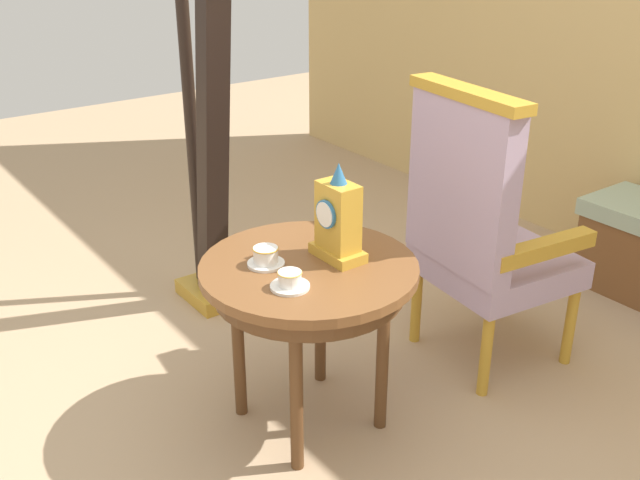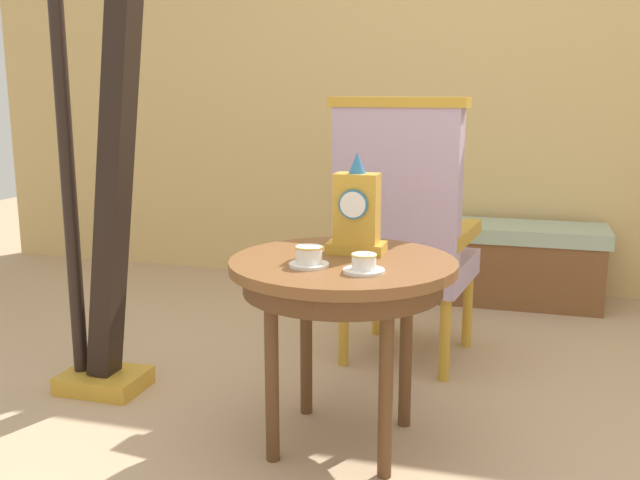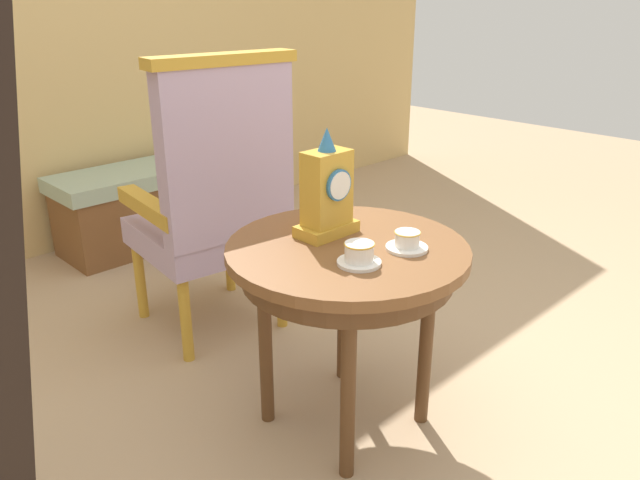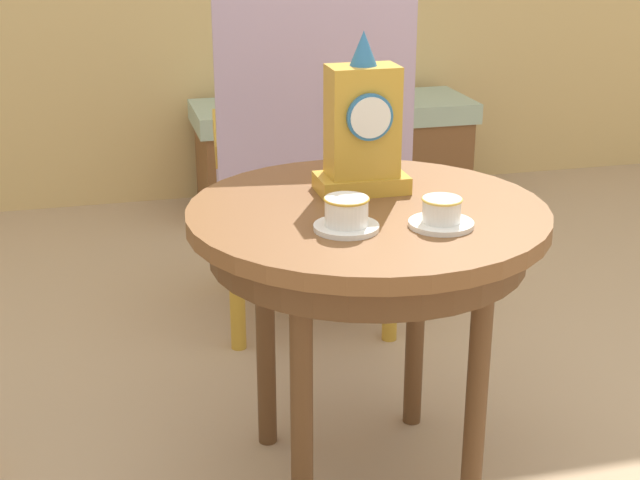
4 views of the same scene
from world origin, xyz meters
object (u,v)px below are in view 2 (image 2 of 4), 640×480
object	(u,v)px
side_table	(343,282)
armchair	(403,230)
mantel_clock	(357,213)
window_bench	(500,262)
harp	(101,205)
teacup_right	(364,264)
teacup_left	(309,257)

from	to	relation	value
side_table	armchair	bearing A→B (deg)	85.20
mantel_clock	window_bench	bearing A→B (deg)	76.84
side_table	window_bench	world-z (taller)	side_table
window_bench	side_table	bearing A→B (deg)	-102.99
side_table	mantel_clock	distance (m)	0.24
mantel_clock	window_bench	size ratio (longest dim) A/B	0.30
side_table	armchair	distance (m)	0.77
armchair	harp	distance (m)	1.22
mantel_clock	harp	distance (m)	1.00
teacup_right	side_table	bearing A→B (deg)	125.00
armchair	harp	bearing A→B (deg)	-149.88
side_table	harp	distance (m)	1.01
teacup_left	teacup_right	size ratio (longest dim) A/B	1.00
side_table	harp	size ratio (longest dim) A/B	0.40
teacup_left	window_bench	xyz separation A→B (m)	(0.51, 1.99, -0.44)
harp	window_bench	world-z (taller)	harp
teacup_right	window_bench	size ratio (longest dim) A/B	0.11
teacup_left	armchair	xyz separation A→B (m)	(0.14, 0.88, -0.07)
side_table	armchair	world-z (taller)	armchair
teacup_left	harp	bearing A→B (deg)	162.95
teacup_right	mantel_clock	bearing A→B (deg)	108.29
harp	teacup_right	bearing A→B (deg)	-15.66
teacup_right	harp	bearing A→B (deg)	164.34
teacup_left	mantel_clock	bearing A→B (deg)	66.65
mantel_clock	teacup_right	bearing A→B (deg)	-71.71
teacup_right	harp	distance (m)	1.13
armchair	window_bench	distance (m)	1.22
side_table	teacup_left	bearing A→B (deg)	-123.42
armchair	side_table	bearing A→B (deg)	-94.80
teacup_right	armchair	xyz separation A→B (m)	(-0.04, 0.91, -0.06)
armchair	harp	xyz separation A→B (m)	(-1.05, -0.61, 0.15)
window_bench	teacup_right	bearing A→B (deg)	-99.31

